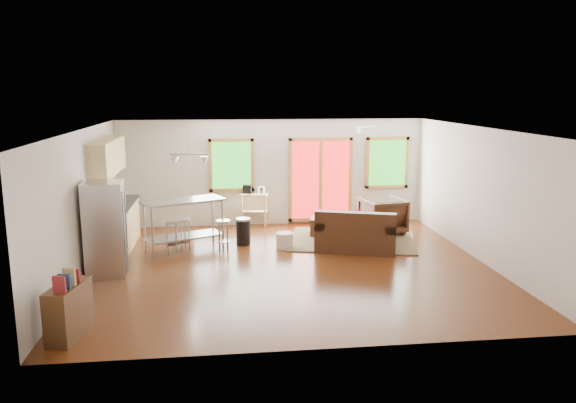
{
  "coord_description": "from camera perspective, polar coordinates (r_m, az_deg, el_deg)",
  "views": [
    {
      "loc": [
        -1.27,
        -10.15,
        3.3
      ],
      "look_at": [
        0.0,
        0.3,
        1.2
      ],
      "focal_mm": 35.0,
      "sensor_mm": 36.0,
      "label": 1
    }
  ],
  "objects": [
    {
      "name": "ceiling_flush",
      "position": [
        11.15,
        8.06,
        7.21
      ],
      "size": [
        0.35,
        0.35,
        0.12
      ],
      "primitive_type": "cube",
      "color": "white",
      "rests_on": "ceiling"
    },
    {
      "name": "cabinets",
      "position": [
        12.29,
        -17.19,
        -0.36
      ],
      "size": [
        0.64,
        2.24,
        2.3
      ],
      "color": "#D9BA78",
      "rests_on": "floor"
    },
    {
      "name": "window_left",
      "position": [
        13.73,
        -5.76,
        3.69
      ],
      "size": [
        1.1,
        0.05,
        1.3
      ],
      "color": "#1C5716",
      "rests_on": "back_wall"
    },
    {
      "name": "pendant_light",
      "position": [
        11.75,
        -9.98,
        4.26
      ],
      "size": [
        0.8,
        0.18,
        0.79
      ],
      "color": "gray",
      "rests_on": "ceiling"
    },
    {
      "name": "right_wall",
      "position": [
        11.5,
        19.12,
        0.64
      ],
      "size": [
        0.02,
        7.0,
        2.6
      ],
      "primitive_type": "cube",
      "color": "beige",
      "rests_on": "ground"
    },
    {
      "name": "bookshelf",
      "position": [
        8.25,
        -21.39,
        -10.24
      ],
      "size": [
        0.49,
        0.88,
        0.98
      ],
      "rotation": [
        0.0,
        0.0,
        -0.21
      ],
      "color": "#3D2512",
      "rests_on": "floor"
    },
    {
      "name": "bar_stool_c",
      "position": [
        11.72,
        -6.6,
        -2.71
      ],
      "size": [
        0.34,
        0.34,
        0.65
      ],
      "rotation": [
        0.0,
        0.0,
        -0.11
      ],
      "color": "#B7BABC",
      "rests_on": "floor"
    },
    {
      "name": "ottoman",
      "position": [
        12.98,
        3.74,
        -2.54
      ],
      "size": [
        0.76,
        0.76,
        0.41
      ],
      "primitive_type": "cube",
      "rotation": [
        0.0,
        0.0,
        -0.26
      ],
      "color": "#311C10",
      "rests_on": "floor"
    },
    {
      "name": "coffee_table",
      "position": [
        12.57,
        8.13,
        -2.35
      ],
      "size": [
        1.06,
        0.64,
        0.42
      ],
      "rotation": [
        0.0,
        0.0,
        -0.01
      ],
      "color": "#3D2512",
      "rests_on": "floor"
    },
    {
      "name": "vase",
      "position": [
        12.62,
        7.12,
        -1.6
      ],
      "size": [
        0.21,
        0.21,
        0.29
      ],
      "rotation": [
        0.0,
        0.0,
        -0.27
      ],
      "color": "silver",
      "rests_on": "coffee_table"
    },
    {
      "name": "book",
      "position": [
        12.85,
        8.23,
        -1.23
      ],
      "size": [
        0.21,
        0.09,
        0.28
      ],
      "primitive_type": "imported",
      "rotation": [
        0.0,
        0.0,
        -0.31
      ],
      "color": "maroon",
      "rests_on": "coffee_table"
    },
    {
      "name": "loveseat",
      "position": [
        11.81,
        6.93,
        -3.28
      ],
      "size": [
        1.85,
        1.4,
        0.88
      ],
      "rotation": [
        0.0,
        0.0,
        -0.32
      ],
      "color": "#311C10",
      "rests_on": "floor"
    },
    {
      "name": "kitchen_cart",
      "position": [
        13.78,
        -3.5,
        0.36
      ],
      "size": [
        0.75,
        0.58,
        1.02
      ],
      "rotation": [
        0.0,
        0.0,
        -0.25
      ],
      "color": "#D9BA78",
      "rests_on": "floor"
    },
    {
      "name": "trash_can",
      "position": [
        12.19,
        -4.57,
        -3.03
      ],
      "size": [
        0.34,
        0.34,
        0.58
      ],
      "rotation": [
        0.0,
        0.0,
        -0.07
      ],
      "color": "black",
      "rests_on": "floor"
    },
    {
      "name": "floor",
      "position": [
        10.75,
        0.19,
        -6.65
      ],
      "size": [
        7.5,
        7.0,
        0.02
      ],
      "primitive_type": "cube",
      "color": "#3D1B0A",
      "rests_on": "ground"
    },
    {
      "name": "bar_stool_b",
      "position": [
        11.77,
        -10.62,
        -2.58
      ],
      "size": [
        0.44,
        0.44,
        0.7
      ],
      "rotation": [
        0.0,
        0.0,
        -0.43
      ],
      "color": "#B7BABC",
      "rests_on": "floor"
    },
    {
      "name": "french_doors",
      "position": [
        14.01,
        3.32,
        2.22
      ],
      "size": [
        1.6,
        0.05,
        2.1
      ],
      "color": "#B41616",
      "rests_on": "back_wall"
    },
    {
      "name": "refrigerator",
      "position": [
        10.56,
        -18.05,
        -2.67
      ],
      "size": [
        0.74,
        0.71,
        1.71
      ],
      "rotation": [
        0.0,
        0.0,
        0.07
      ],
      "color": "#B7BABC",
      "rests_on": "floor"
    },
    {
      "name": "rug",
      "position": [
        12.59,
        6.47,
        -3.92
      ],
      "size": [
        3.12,
        2.66,
        0.03
      ],
      "primitive_type": "cube",
      "rotation": [
        0.0,
        0.0,
        -0.24
      ],
      "color": "#466040",
      "rests_on": "floor"
    },
    {
      "name": "back_wall",
      "position": [
        13.86,
        -1.61,
        2.98
      ],
      "size": [
        7.5,
        0.02,
        2.6
      ],
      "primitive_type": "cube",
      "color": "beige",
      "rests_on": "ground"
    },
    {
      "name": "left_wall",
      "position": [
        10.64,
        -20.33,
        -0.26
      ],
      "size": [
        0.02,
        7.0,
        2.6
      ],
      "primitive_type": "cube",
      "color": "beige",
      "rests_on": "ground"
    },
    {
      "name": "bar_stool_a",
      "position": [
        11.6,
        -11.74,
        -2.78
      ],
      "size": [
        0.35,
        0.35,
        0.71
      ],
      "rotation": [
        0.0,
        0.0,
        -0.03
      ],
      "color": "#B7BABC",
      "rests_on": "floor"
    },
    {
      "name": "island",
      "position": [
        11.88,
        -10.54,
        -1.41
      ],
      "size": [
        1.8,
        1.3,
        1.06
      ],
      "rotation": [
        0.0,
        0.0,
        0.43
      ],
      "color": "#B7BABC",
      "rests_on": "floor"
    },
    {
      "name": "window_right",
      "position": [
        14.35,
        10.05,
        3.9
      ],
      "size": [
        1.1,
        0.05,
        1.3
      ],
      "color": "#1C5716",
      "rests_on": "back_wall"
    },
    {
      "name": "armchair",
      "position": [
        13.22,
        9.58,
        -1.27
      ],
      "size": [
        1.04,
        1.0,
        0.93
      ],
      "primitive_type": "imported",
      "rotation": [
        0.0,
        0.0,
        3.33
      ],
      "color": "#311C10",
      "rests_on": "floor"
    },
    {
      "name": "cup",
      "position": [
        12.03,
        -7.02,
        0.24
      ],
      "size": [
        0.15,
        0.13,
        0.13
      ],
      "primitive_type": "imported",
      "rotation": [
        0.0,
        0.0,
        -0.22
      ],
      "color": "silver",
      "rests_on": "island"
    },
    {
      "name": "ceiling",
      "position": [
        10.25,
        0.2,
        7.42
      ],
      "size": [
        7.5,
        7.0,
        0.02
      ],
      "primitive_type": "cube",
      "color": "silver",
      "rests_on": "ground"
    },
    {
      "name": "pouf",
      "position": [
        11.95,
        -0.35,
        -3.95
      ],
      "size": [
        0.38,
        0.38,
        0.32
      ],
      "primitive_type": "cylinder",
      "rotation": [
        0.0,
        0.0,
        -0.02
      ],
      "color": "silver",
      "rests_on": "floor"
    },
    {
      "name": "front_wall",
      "position": [
        7.05,
        3.76,
        -5.21
      ],
      "size": [
        7.5,
        0.02,
        2.6
      ],
      "primitive_type": "cube",
      "color": "beige",
      "rests_on": "ground"
    }
  ]
}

